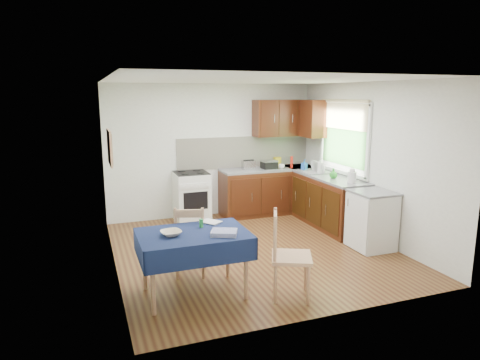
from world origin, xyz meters
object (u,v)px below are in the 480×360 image
object	(u,v)px
dining_table	(193,241)
toaster	(249,165)
kettle	(352,176)
chair_near	(287,253)
sandwich_press	(269,164)
dish_rack	(318,172)
chair_far	(190,239)

from	to	relation	value
dining_table	toaster	size ratio (longest dim) A/B	5.06
toaster	kettle	world-z (taller)	kettle
dining_table	kettle	distance (m)	3.17
chair_near	sandwich_press	distance (m)	3.54
chair_near	kettle	bearing A→B (deg)	-25.94
toaster	dish_rack	distance (m)	1.30
sandwich_press	toaster	bearing A→B (deg)	174.72
chair_far	sandwich_press	world-z (taller)	sandwich_press
dining_table	toaster	xyz separation A→B (m)	(1.81, 2.91, 0.34)
toaster	kettle	distance (m)	2.06
chair_near	toaster	xyz separation A→B (m)	(0.83, 3.33, 0.45)
chair_far	kettle	distance (m)	2.94
kettle	chair_far	bearing A→B (deg)	-167.59
toaster	sandwich_press	xyz separation A→B (m)	(0.41, -0.04, -0.01)
dining_table	dish_rack	size ratio (longest dim) A/B	2.69
chair_near	toaster	size ratio (longest dim) A/B	4.10
chair_near	toaster	bearing A→B (deg)	10.75
dining_table	chair_far	distance (m)	0.58
dish_rack	chair_near	bearing A→B (deg)	-108.36
chair_far	dish_rack	world-z (taller)	dish_rack
dish_rack	chair_far	bearing A→B (deg)	-132.30
chair_near	toaster	distance (m)	3.46
chair_near	dish_rack	xyz separation A→B (m)	(1.87, 2.55, 0.39)
dining_table	kettle	size ratio (longest dim) A/B	5.23
dish_rack	dining_table	bearing A→B (deg)	-125.39
dining_table	chair_near	distance (m)	1.08
chair_far	sandwich_press	distance (m)	3.19
chair_far	sandwich_press	size ratio (longest dim) A/B	3.38
dining_table	chair_near	world-z (taller)	chair_near
sandwich_press	dish_rack	world-z (taller)	dish_rack
chair_far	chair_near	bearing A→B (deg)	151.55
dish_rack	sandwich_press	bearing A→B (deg)	148.52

